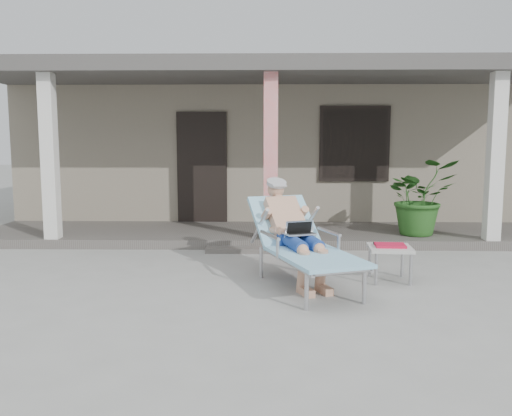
{
  "coord_description": "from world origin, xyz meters",
  "views": [
    {
      "loc": [
        -0.06,
        -6.38,
        1.74
      ],
      "look_at": [
        -0.2,
        0.6,
        0.85
      ],
      "focal_mm": 38.0,
      "sensor_mm": 36.0,
      "label": 1
    }
  ],
  "objects": [
    {
      "name": "side_table",
      "position": [
        1.46,
        0.18,
        0.39
      ],
      "size": [
        0.55,
        0.55,
        0.46
      ],
      "rotation": [
        0.0,
        0.0,
        -0.06
      ],
      "color": "beige",
      "rests_on": "ground"
    },
    {
      "name": "lounger",
      "position": [
        0.32,
        0.05,
        0.82
      ],
      "size": [
        1.4,
        2.11,
        1.33
      ],
      "rotation": [
        0.0,
        0.0,
        0.35
      ],
      "color": "#B7B7BC",
      "rests_on": "ground"
    },
    {
      "name": "house",
      "position": [
        0.0,
        6.5,
        1.67
      ],
      "size": [
        10.4,
        5.4,
        3.3
      ],
      "color": "gray",
      "rests_on": "ground"
    },
    {
      "name": "porch_step",
      "position": [
        0.0,
        1.85,
        0.04
      ],
      "size": [
        2.0,
        0.3,
        0.07
      ],
      "primitive_type": "cube",
      "color": "#605B56",
      "rests_on": "ground"
    },
    {
      "name": "ground",
      "position": [
        0.0,
        0.0,
        0.0
      ],
      "size": [
        60.0,
        60.0,
        0.0
      ],
      "primitive_type": "plane",
      "color": "#9E9E99",
      "rests_on": "ground"
    },
    {
      "name": "porch_deck",
      "position": [
        0.0,
        3.0,
        0.07
      ],
      "size": [
        10.0,
        2.0,
        0.15
      ],
      "primitive_type": "cube",
      "color": "#605B56",
      "rests_on": "ground"
    },
    {
      "name": "porch_overhang",
      "position": [
        0.0,
        2.95,
        2.79
      ],
      "size": [
        10.0,
        2.3,
        2.85
      ],
      "color": "silver",
      "rests_on": "porch_deck"
    },
    {
      "name": "potted_palm",
      "position": [
        2.49,
        2.62,
        0.78
      ],
      "size": [
        1.28,
        1.16,
        1.27
      ],
      "primitive_type": "imported",
      "rotation": [
        0.0,
        0.0,
        0.16
      ],
      "color": "#26591E",
      "rests_on": "porch_deck"
    }
  ]
}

